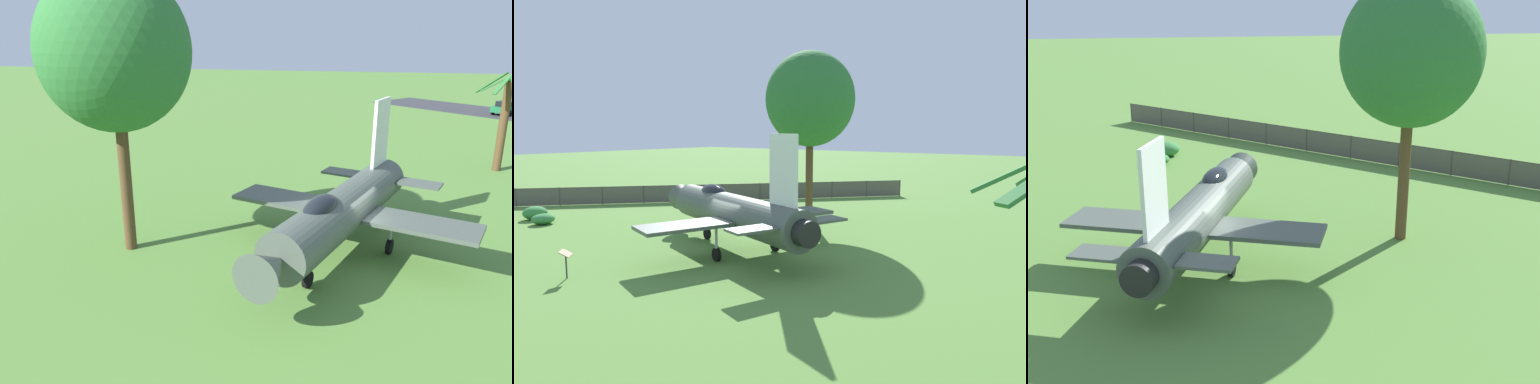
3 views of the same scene
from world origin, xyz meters
TOP-DOWN VIEW (x-y plane):
  - ground_plane at (0.00, 0.00)m, footprint 200.00×200.00m
  - display_jet at (0.12, 0.34)m, footprint 9.87×12.07m
  - shade_tree at (8.38, 1.23)m, footprint 5.53×5.51m
  - palm_tree at (-8.96, -14.75)m, footprint 3.43×3.89m
  - parked_car_green at (-15.57, -39.50)m, footprint 4.06×4.39m

SIDE VIEW (x-z plane):
  - ground_plane at x=0.00m, z-range 0.00..0.00m
  - parked_car_green at x=-15.57m, z-range 0.03..1.48m
  - display_jet at x=0.12m, z-range -0.91..4.76m
  - palm_tree at x=-8.96m, z-range 0.07..6.15m
  - shade_tree at x=8.38m, z-range 2.36..12.98m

